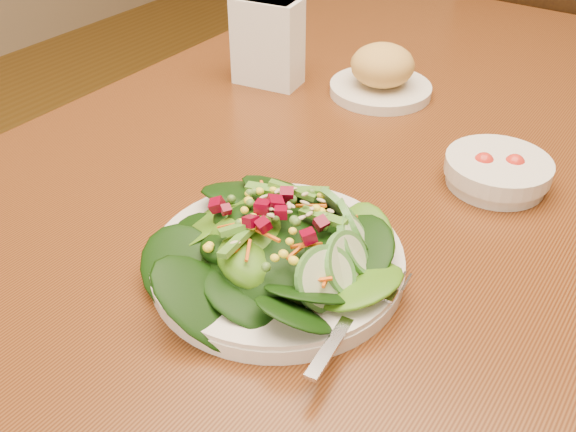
% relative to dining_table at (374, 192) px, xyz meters
% --- Properties ---
extents(dining_table, '(0.90, 1.40, 0.75)m').
position_rel_dining_table_xyz_m(dining_table, '(0.00, 0.00, 0.00)').
color(dining_table, brown).
rests_on(dining_table, ground_plane).
extents(chair_far, '(0.47, 0.48, 1.00)m').
position_rel_dining_table_xyz_m(chair_far, '(0.03, 0.90, -0.12)').
color(chair_far, black).
rests_on(chair_far, ground_plane).
extents(salad_plate, '(0.27, 0.27, 0.08)m').
position_rel_dining_table_xyz_m(salad_plate, '(0.06, -0.33, 0.13)').
color(salad_plate, silver).
rests_on(salad_plate, dining_table).
extents(bread_plate, '(0.16, 0.16, 0.08)m').
position_rel_dining_table_xyz_m(bread_plate, '(-0.06, 0.12, 0.13)').
color(bread_plate, silver).
rests_on(bread_plate, dining_table).
extents(tomato_bowl, '(0.13, 0.13, 0.04)m').
position_rel_dining_table_xyz_m(tomato_bowl, '(0.18, -0.04, 0.12)').
color(tomato_bowl, silver).
rests_on(tomato_bowl, dining_table).
extents(napkin_holder, '(0.12, 0.07, 0.14)m').
position_rel_dining_table_xyz_m(napkin_holder, '(-0.24, 0.05, 0.17)').
color(napkin_holder, white).
rests_on(napkin_holder, dining_table).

